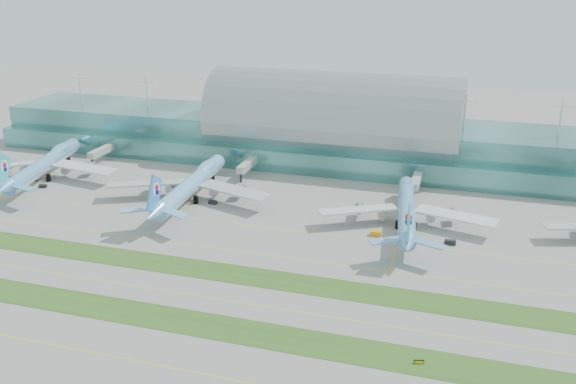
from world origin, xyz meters
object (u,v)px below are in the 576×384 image
(taxiway_sign_east, at_px, (419,362))
(airliner_a, at_px, (45,163))
(terminal, at_px, (333,132))
(airliner_b, at_px, (192,183))
(airliner_c, at_px, (407,209))

(taxiway_sign_east, bearing_deg, airliner_a, 138.95)
(terminal, height_order, airliner_a, terminal)
(terminal, bearing_deg, taxiway_sign_east, -69.47)
(taxiway_sign_east, bearing_deg, airliner_b, 125.94)
(airliner_a, bearing_deg, airliner_b, -16.86)
(terminal, xyz_separation_m, taxiway_sign_east, (59.02, -157.60, -13.71))
(terminal, bearing_deg, airliner_b, -121.41)
(airliner_c, distance_m, taxiway_sign_east, 88.02)
(airliner_c, bearing_deg, airliner_b, 171.34)
(airliner_b, relative_size, airliner_c, 1.08)
(airliner_a, xyz_separation_m, taxiway_sign_east, (175.77, -93.82, -6.25))
(airliner_a, height_order, airliner_b, airliner_a)
(airliner_c, bearing_deg, terminal, 114.61)
(airliner_a, height_order, airliner_c, airliner_a)
(airliner_c, xyz_separation_m, taxiway_sign_east, (14.47, -86.63, -5.73))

